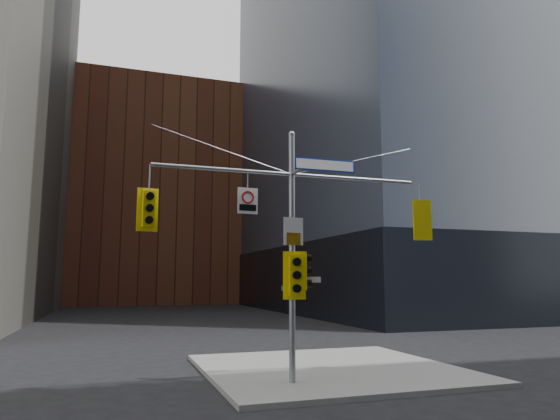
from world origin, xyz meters
TOP-DOWN VIEW (x-y plane):
  - ground at (0.00, 0.00)m, footprint 160.00×160.00m
  - sidewalk_corner at (2.00, 4.00)m, footprint 8.00×8.00m
  - podium_ne at (28.00, 32.00)m, footprint 36.40×36.40m
  - brick_midrise at (0.00, 58.00)m, footprint 26.00×20.00m
  - signal_assembly at (0.00, 1.99)m, footprint 8.00×0.80m
  - traffic_light_west_arm at (-4.01, 2.01)m, footprint 0.55×0.46m
  - traffic_light_east_arm at (4.29, 1.99)m, footprint 0.60×0.53m
  - traffic_light_pole_side at (0.33, 1.99)m, footprint 0.44×0.38m
  - traffic_light_pole_front at (0.00, 1.73)m, footprint 0.64×0.57m
  - street_sign_blade at (1.05, 2.00)m, footprint 1.95×0.07m
  - regulatory_sign_arm at (-1.32, 1.97)m, footprint 0.59×0.09m
  - regulatory_sign_pole at (0.00, 1.88)m, footprint 0.60×0.10m
  - street_blade_ew at (0.45, 2.00)m, footprint 0.83×0.09m
  - street_blade_ns at (0.00, 2.45)m, footprint 0.08×0.76m

SIDE VIEW (x-z plane):
  - ground at x=0.00m, z-range 0.00..0.00m
  - sidewalk_corner at x=2.00m, z-range 0.00..0.15m
  - street_blade_ns at x=0.00m, z-range 2.63..2.78m
  - street_blade_ew at x=0.45m, z-range 2.87..3.04m
  - podium_ne at x=28.00m, z-range 0.00..6.00m
  - traffic_light_pole_front at x=0.00m, z-range 2.41..3.75m
  - traffic_light_pole_side at x=0.33m, z-range 2.66..3.75m
  - regulatory_sign_pole at x=0.00m, z-range 3.91..4.70m
  - signal_assembly at x=0.00m, z-range 0.77..8.07m
  - traffic_light_east_arm at x=4.29m, z-range 4.17..5.43m
  - traffic_light_west_arm at x=-4.01m, z-range 4.22..5.38m
  - regulatory_sign_arm at x=-1.32m, z-range 4.80..5.54m
  - street_sign_blade at x=1.05m, z-range 6.16..6.54m
  - brick_midrise at x=0.00m, z-range 0.00..28.00m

